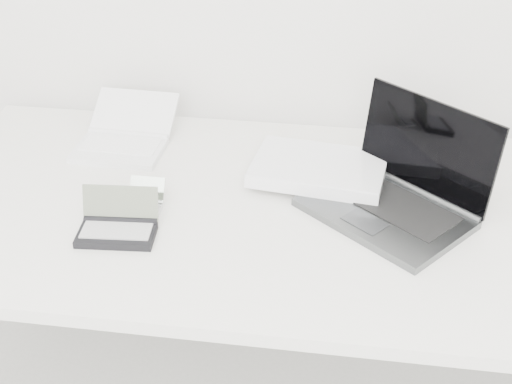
# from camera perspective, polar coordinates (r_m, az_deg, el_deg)

# --- Properties ---
(desk) EXTENTS (1.60, 0.80, 0.73)m
(desk) POSITION_cam_1_polar(r_m,az_deg,el_deg) (1.60, 1.27, -2.54)
(desk) COLOR white
(desk) RESTS_ON ground
(laptop_large) EXTENTS (0.53, 0.44, 0.23)m
(laptop_large) POSITION_cam_1_polar(r_m,az_deg,el_deg) (1.60, 8.24, 0.83)
(laptop_large) COLOR #515456
(laptop_large) RESTS_ON desk
(netbook_open_white) EXTENTS (0.22, 0.27, 0.09)m
(netbook_open_white) POSITION_cam_1_polar(r_m,az_deg,el_deg) (1.83, -10.53, 4.20)
(netbook_open_white) COLOR white
(netbook_open_white) RESTS_ON desk
(pda_silver) EXTENTS (0.08, 0.10, 0.06)m
(pda_silver) POSITION_cam_1_polar(r_m,az_deg,el_deg) (1.57, -8.98, -1.01)
(pda_silver) COLOR silver
(pda_silver) RESTS_ON desk
(palmtop_charcoal) EXTENTS (0.17, 0.12, 0.09)m
(palmtop_charcoal) POSITION_cam_1_polar(r_m,az_deg,el_deg) (1.50, -11.00, -2.73)
(palmtop_charcoal) COLOR black
(palmtop_charcoal) RESTS_ON desk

